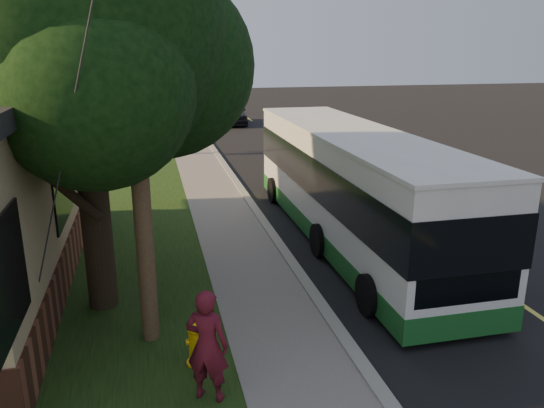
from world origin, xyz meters
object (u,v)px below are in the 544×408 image
(utility_pole, at_px, (132,72))
(leafy_tree, at_px, (80,37))
(distant_car, at_px, (231,112))
(skateboarder, at_px, (207,345))
(transit_bus, at_px, (351,183))
(bare_tree_far, at_px, (148,93))
(traffic_signal, at_px, (194,72))
(fire_hydrant, at_px, (196,343))
(bare_tree_near, at_px, (139,111))

(utility_pole, relative_size, leafy_tree, 1.16)
(distant_car, bearing_deg, utility_pole, -98.76)
(skateboarder, bearing_deg, transit_bus, -100.10)
(bare_tree_far, relative_size, traffic_signal, 0.73)
(distant_car, bearing_deg, bare_tree_far, 162.10)
(leafy_tree, bearing_deg, transit_bus, 20.93)
(skateboarder, distance_m, distant_car, 29.26)
(fire_hydrant, bearing_deg, leafy_tree, 120.67)
(skateboarder, bearing_deg, bare_tree_far, -62.17)
(fire_hydrant, bearing_deg, transit_bus, 47.63)
(utility_pole, relative_size, distant_car, 1.99)
(fire_hydrant, height_order, utility_pole, utility_pole)
(utility_pole, bearing_deg, distant_car, 78.09)
(transit_bus, bearing_deg, leafy_tree, -159.07)
(leafy_tree, height_order, traffic_signal, leafy_tree)
(fire_hydrant, height_order, bare_tree_far, bare_tree_far)
(fire_hydrant, distance_m, leafy_tree, 5.65)
(leafy_tree, relative_size, bare_tree_near, 1.81)
(transit_bus, bearing_deg, bare_tree_far, 101.20)
(bare_tree_far, bearing_deg, fire_hydrant, -89.24)
(fire_hydrant, xyz_separation_m, skateboarder, (0.10, -0.92, 0.50))
(traffic_signal, height_order, skateboarder, traffic_signal)
(leafy_tree, bearing_deg, bare_tree_near, 87.50)
(transit_bus, distance_m, distant_car, 22.96)
(utility_pole, height_order, leafy_tree, utility_pole)
(fire_hydrant, height_order, skateboarder, skateboarder)
(fire_hydrant, bearing_deg, bare_tree_far, 90.76)
(utility_pole, xyz_separation_m, transit_bus, (5.26, 4.00, -3.05))
(traffic_signal, height_order, distant_car, traffic_signal)
(leafy_tree, relative_size, transit_bus, 0.71)
(traffic_signal, bearing_deg, bare_tree_near, -104.04)
(skateboarder, height_order, distant_car, skateboarder)
(utility_pole, distance_m, bare_tree_far, 29.13)
(transit_bus, height_order, skateboarder, transit_bus)
(utility_pole, bearing_deg, skateboarder, -67.16)
(utility_pole, height_order, distant_car, utility_pole)
(leafy_tree, height_order, transit_bus, leafy_tree)
(bare_tree_near, distance_m, traffic_signal, 16.52)
(bare_tree_near, xyz_separation_m, transit_bus, (5.45, -13.01, -0.57))
(utility_pole, xyz_separation_m, skateboarder, (0.81, -1.91, -3.70))
(fire_hydrant, distance_m, transit_bus, 6.85)
(bare_tree_near, relative_size, bare_tree_far, 1.07)
(fire_hydrant, bearing_deg, skateboarder, -83.79)
(leafy_tree, bearing_deg, traffic_signal, 81.53)
(fire_hydrant, bearing_deg, bare_tree_near, 92.86)
(bare_tree_near, xyz_separation_m, distant_car, (5.88, 9.93, -1.38))
(fire_hydrant, height_order, traffic_signal, traffic_signal)
(utility_pole, distance_m, leafy_tree, 1.94)
(bare_tree_near, height_order, distant_car, bare_tree_near)
(utility_pole, xyz_separation_m, leafy_tree, (-0.87, 1.66, 0.54))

